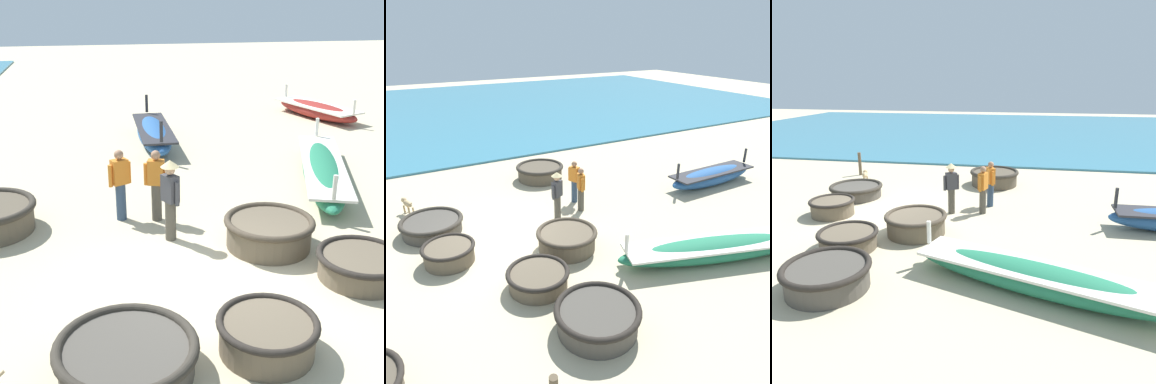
# 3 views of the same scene
# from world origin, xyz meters

# --- Properties ---
(ground_plane) EXTENTS (80.00, 80.00, 0.00)m
(ground_plane) POSITION_xyz_m (0.00, 0.00, 0.00)
(ground_plane) COLOR #C6B793
(sea) EXTENTS (28.00, 52.00, 0.10)m
(sea) POSITION_xyz_m (-21.38, 4.00, 0.05)
(sea) COLOR teal
(sea) RESTS_ON ground
(coracle_front_left) EXTENTS (1.56, 1.56, 0.48)m
(coracle_front_left) POSITION_xyz_m (2.51, -0.10, 0.26)
(coracle_front_left) COLOR brown
(coracle_front_left) RESTS_ON ground
(coracle_beside_post) EXTENTS (1.43, 1.43, 0.53)m
(coracle_beside_post) POSITION_xyz_m (0.31, -1.76, 0.29)
(coracle_beside_post) COLOR brown
(coracle_beside_post) RESTS_ON ground
(coracle_center) EXTENTS (1.92, 1.92, 0.48)m
(coracle_center) POSITION_xyz_m (-1.63, -1.88, 0.26)
(coracle_center) COLOR #4C473F
(coracle_center) RESTS_ON ground
(coracle_tilted) EXTENTS (1.85, 1.85, 0.57)m
(coracle_tilted) POSITION_xyz_m (4.42, 0.41, 0.31)
(coracle_tilted) COLOR #4C473F
(coracle_tilted) RESTS_ON ground
(coracle_far_left) EXTENTS (2.00, 2.00, 0.62)m
(coracle_far_left) POSITION_xyz_m (-4.21, 2.98, 0.34)
(coracle_far_left) COLOR brown
(coracle_far_left) RESTS_ON ground
(coracle_front_right) EXTENTS (1.76, 1.76, 0.60)m
(coracle_front_right) POSITION_xyz_m (1.29, 1.34, 0.33)
(coracle_front_right) COLOR brown
(coracle_front_right) RESTS_ON ground
(long_boat_white_hull) EXTENTS (2.67, 5.66, 1.07)m
(long_boat_white_hull) POSITION_xyz_m (3.77, 4.67, 0.31)
(long_boat_white_hull) COLOR #237551
(long_boat_white_hull) RESTS_ON ground
(fisherman_hauling) EXTENTS (0.36, 0.47, 1.67)m
(fisherman_hauling) POSITION_xyz_m (-0.54, 1.97, 0.96)
(fisherman_hauling) COLOR #4C473D
(fisherman_hauling) RESTS_ON ground
(fisherman_crouching) EXTENTS (0.51, 0.31, 1.57)m
(fisherman_crouching) POSITION_xyz_m (-0.71, 2.97, 0.84)
(fisherman_crouching) COLOR #4C473D
(fisherman_crouching) RESTS_ON ground
(fisherman_standing_left) EXTENTS (0.49, 0.34, 1.57)m
(fisherman_standing_left) POSITION_xyz_m (-1.47, 3.13, 0.84)
(fisherman_standing_left) COLOR #2D425B
(fisherman_standing_left) RESTS_ON ground
(dog) EXTENTS (0.66, 0.36, 0.55)m
(dog) POSITION_xyz_m (-3.44, -2.36, 0.37)
(dog) COLOR tan
(dog) RESTS_ON ground
(mooring_post_inland) EXTENTS (0.14, 0.14, 1.04)m
(mooring_post_inland) POSITION_xyz_m (-4.79, -3.21, 0.52)
(mooring_post_inland) COLOR brown
(mooring_post_inland) RESTS_ON ground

